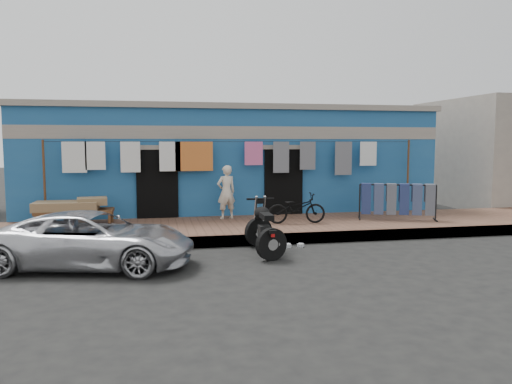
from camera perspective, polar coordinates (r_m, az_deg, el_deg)
name	(u,v)px	position (r m, az deg, el deg)	size (l,w,h in m)	color
ground	(277,262)	(9.67, 2.40, -7.96)	(80.00, 80.00, 0.00)	black
sidewalk	(248,229)	(12.52, -0.92, -4.23)	(28.00, 3.00, 0.25)	brown
curb	(260,240)	(11.12, 0.47, -5.49)	(28.00, 0.10, 0.25)	gray
building	(225,161)	(16.28, -3.53, 3.58)	(12.20, 5.20, 3.36)	#1D528A
clothesline	(223,159)	(13.50, -3.81, 3.74)	(10.06, 0.06, 2.10)	brown
car	(92,239)	(9.60, -18.23, -5.10)	(1.71, 3.77, 1.06)	silver
seated_person	(226,192)	(13.28, -3.42, -0.01)	(0.51, 0.34, 1.43)	beige
bicycle	(297,205)	(12.55, 4.65, -1.49)	(0.51, 1.45, 0.94)	black
motorcycle	(265,227)	(10.30, 0.99, -4.00)	(0.63, 1.70, 1.09)	black
charpoy	(75,212)	(13.03, -19.97, -2.19)	(1.92, 0.92, 0.64)	brown
jeans_rack	(397,201)	(13.63, 15.86, -1.01)	(2.06, 1.10, 0.98)	black
litter_a	(286,246)	(10.92, 3.46, -6.15)	(0.19, 0.15, 0.09)	silver
litter_b	(300,245)	(11.01, 5.11, -6.09)	(0.15, 0.11, 0.08)	silver
litter_c	(270,254)	(10.14, 1.58, -7.06)	(0.22, 0.18, 0.09)	silver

